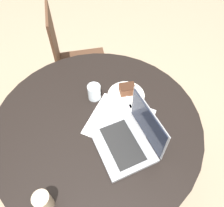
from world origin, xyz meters
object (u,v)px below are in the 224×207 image
at_px(plate, 126,95).
at_px(coffee_glass, 43,202).
at_px(laptop, 128,139).
at_px(chair, 74,62).

bearing_deg(plate, coffee_glass, -125.57).
xyz_separation_m(coffee_glass, laptop, (0.38, 0.26, -0.02)).
bearing_deg(chair, coffee_glass, -9.50).
distance_m(chair, coffee_glass, 1.26).
relative_size(chair, plate, 4.48).
relative_size(coffee_glass, laptop, 0.29).
bearing_deg(coffee_glass, chair, 87.82).
distance_m(plate, coffee_glass, 0.70).
bearing_deg(laptop, coffee_glass, 104.72).
height_order(chair, laptop, laptop).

